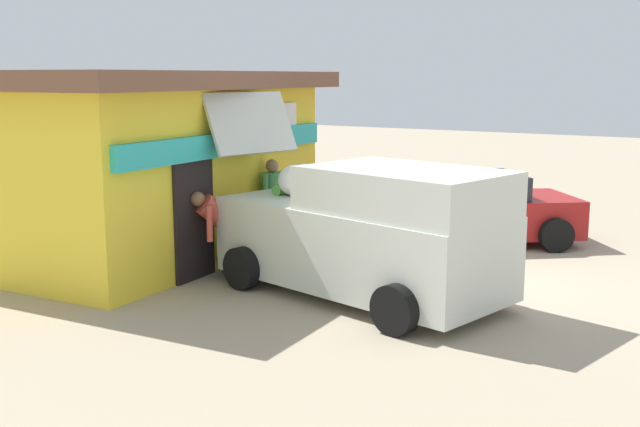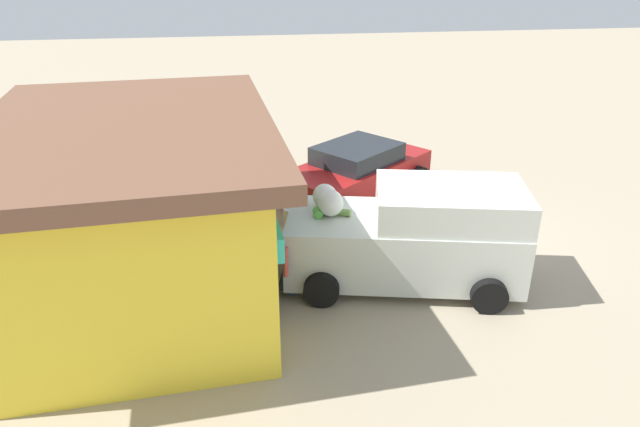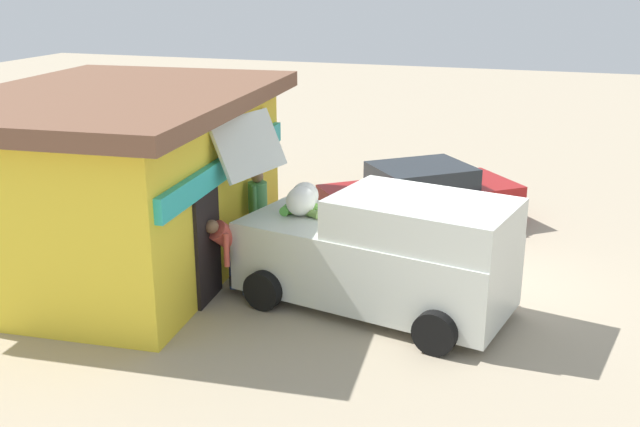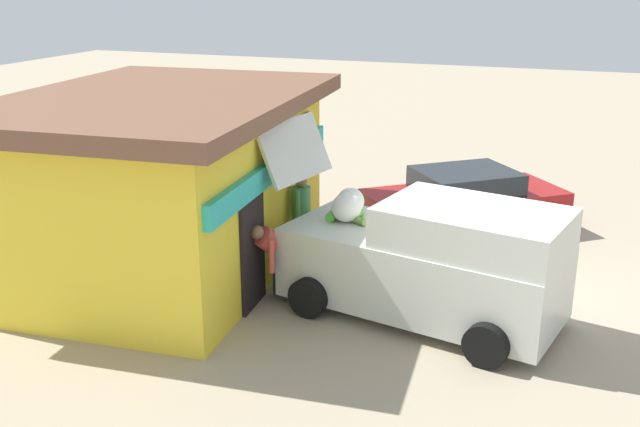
{
  "view_description": "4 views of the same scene",
  "coord_description": "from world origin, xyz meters",
  "px_view_note": "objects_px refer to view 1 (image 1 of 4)",
  "views": [
    {
      "loc": [
        -10.37,
        -4.12,
        3.04
      ],
      "look_at": [
        -0.45,
        2.2,
        0.91
      ],
      "focal_mm": 42.73,
      "sensor_mm": 36.0,
      "label": 1
    },
    {
      "loc": [
        -10.37,
        3.74,
        5.7
      ],
      "look_at": [
        -0.43,
        2.34,
        1.0
      ],
      "focal_mm": 32.73,
      "sensor_mm": 36.0,
      "label": 2
    },
    {
      "loc": [
        -11.68,
        -1.57,
        4.95
      ],
      "look_at": [
        -0.22,
        2.21,
        1.03
      ],
      "focal_mm": 41.57,
      "sensor_mm": 36.0,
      "label": 3
    },
    {
      "loc": [
        -11.57,
        -1.2,
        5.05
      ],
      "look_at": [
        -0.68,
        2.84,
        1.21
      ],
      "focal_mm": 41.49,
      "sensor_mm": 36.0,
      "label": 4
    }
  ],
  "objects_px": {
    "parked_sedan": "(466,210)",
    "paint_bucket": "(339,235)",
    "storefront_bar": "(136,161)",
    "vendor_standing": "(272,200)",
    "unloaded_banana_pile": "(215,245)",
    "delivery_van": "(367,232)",
    "customer_bending": "(218,224)"
  },
  "relations": [
    {
      "from": "customer_bending",
      "to": "paint_bucket",
      "type": "relative_size",
      "value": 3.22
    },
    {
      "from": "customer_bending",
      "to": "vendor_standing",
      "type": "bearing_deg",
      "value": 7.11
    },
    {
      "from": "storefront_bar",
      "to": "unloaded_banana_pile",
      "type": "bearing_deg",
      "value": -74.64
    },
    {
      "from": "parked_sedan",
      "to": "vendor_standing",
      "type": "distance_m",
      "value": 3.63
    },
    {
      "from": "storefront_bar",
      "to": "parked_sedan",
      "type": "relative_size",
      "value": 1.63
    },
    {
      "from": "paint_bucket",
      "to": "parked_sedan",
      "type": "bearing_deg",
      "value": -49.43
    },
    {
      "from": "vendor_standing",
      "to": "customer_bending",
      "type": "xyz_separation_m",
      "value": [
        -1.68,
        -0.21,
        -0.13
      ]
    },
    {
      "from": "vendor_standing",
      "to": "customer_bending",
      "type": "distance_m",
      "value": 1.7
    },
    {
      "from": "parked_sedan",
      "to": "customer_bending",
      "type": "distance_m",
      "value": 4.89
    },
    {
      "from": "parked_sedan",
      "to": "paint_bucket",
      "type": "relative_size",
      "value": 9.83
    },
    {
      "from": "vendor_standing",
      "to": "unloaded_banana_pile",
      "type": "height_order",
      "value": "vendor_standing"
    },
    {
      "from": "unloaded_banana_pile",
      "to": "paint_bucket",
      "type": "relative_size",
      "value": 2.15
    },
    {
      "from": "paint_bucket",
      "to": "customer_bending",
      "type": "bearing_deg",
      "value": 170.93
    },
    {
      "from": "storefront_bar",
      "to": "customer_bending",
      "type": "bearing_deg",
      "value": -104.32
    },
    {
      "from": "storefront_bar",
      "to": "vendor_standing",
      "type": "height_order",
      "value": "storefront_bar"
    },
    {
      "from": "delivery_van",
      "to": "unloaded_banana_pile",
      "type": "relative_size",
      "value": 5.37
    },
    {
      "from": "storefront_bar",
      "to": "paint_bucket",
      "type": "relative_size",
      "value": 16.01
    },
    {
      "from": "vendor_standing",
      "to": "unloaded_banana_pile",
      "type": "xyz_separation_m",
      "value": [
        -0.71,
        0.71,
        -0.74
      ]
    },
    {
      "from": "parked_sedan",
      "to": "paint_bucket",
      "type": "height_order",
      "value": "parked_sedan"
    },
    {
      "from": "unloaded_banana_pile",
      "to": "customer_bending",
      "type": "bearing_deg",
      "value": -136.53
    },
    {
      "from": "delivery_van",
      "to": "vendor_standing",
      "type": "xyz_separation_m",
      "value": [
        1.4,
        2.62,
        0.03
      ]
    },
    {
      "from": "vendor_standing",
      "to": "storefront_bar",
      "type": "bearing_deg",
      "value": 117.43
    },
    {
      "from": "parked_sedan",
      "to": "storefront_bar",
      "type": "bearing_deg",
      "value": 129.48
    },
    {
      "from": "storefront_bar",
      "to": "customer_bending",
      "type": "xyz_separation_m",
      "value": [
        -0.59,
        -2.31,
        -0.77
      ]
    },
    {
      "from": "storefront_bar",
      "to": "parked_sedan",
      "type": "distance_m",
      "value": 5.98
    },
    {
      "from": "parked_sedan",
      "to": "vendor_standing",
      "type": "xyz_separation_m",
      "value": [
        -2.66,
        2.45,
        0.34
      ]
    },
    {
      "from": "storefront_bar",
      "to": "paint_bucket",
      "type": "bearing_deg",
      "value": -51.25
    },
    {
      "from": "delivery_van",
      "to": "unloaded_banana_pile",
      "type": "bearing_deg",
      "value": 78.24
    },
    {
      "from": "storefront_bar",
      "to": "delivery_van",
      "type": "xyz_separation_m",
      "value": [
        -0.31,
        -4.72,
        -0.67
      ]
    },
    {
      "from": "parked_sedan",
      "to": "paint_bucket",
      "type": "xyz_separation_m",
      "value": [
        -1.54,
        1.8,
        -0.4
      ]
    },
    {
      "from": "delivery_van",
      "to": "unloaded_banana_pile",
      "type": "distance_m",
      "value": 3.47
    },
    {
      "from": "customer_bending",
      "to": "unloaded_banana_pile",
      "type": "relative_size",
      "value": 1.5
    }
  ]
}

